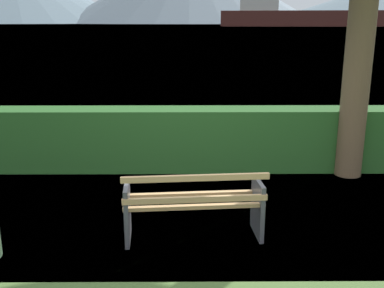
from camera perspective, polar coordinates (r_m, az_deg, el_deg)
name	(u,v)px	position (r m, az deg, el deg)	size (l,w,h in m)	color
ground_plane	(193,236)	(5.41, 0.15, -11.57)	(1400.00, 1400.00, 0.00)	#4C6B33
water_surface	(189,25)	(313.86, -0.37, 14.89)	(620.00, 620.00, 0.00)	#6B8EA3
park_bench	(194,204)	(5.18, 0.21, -7.68)	(1.64, 0.70, 0.87)	tan
hedge_row	(192,139)	(7.59, -0.02, 0.64)	(10.31, 0.60, 1.04)	#285B23
cargo_ship_large	(310,13)	(231.10, 14.78, 15.83)	(101.44, 26.30, 22.72)	#471E19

